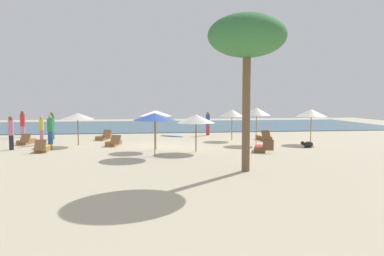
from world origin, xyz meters
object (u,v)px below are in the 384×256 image
(lounger_3, at_px, (26,141))
(person_2, at_px, (208,123))
(umbrella_1, at_px, (256,112))
(umbrella_5, at_px, (232,113))
(palm_0, at_px, (247,38))
(person_1, at_px, (52,125))
(umbrella_2, at_px, (155,117))
(person_0, at_px, (50,130))
(umbrella_7, at_px, (311,113))
(lounger_2, at_px, (261,148))
(person_3, at_px, (41,128))
(umbrella_4, at_px, (156,113))
(umbrella_6, at_px, (196,119))
(lounger_4, at_px, (114,143))
(lounger_1, at_px, (43,148))
(surfboard, at_px, (172,136))
(umbrella_0, at_px, (78,116))
(person_5, at_px, (23,124))
(dog, at_px, (307,144))
(lounger_0, at_px, (104,137))
(person_4, at_px, (11,132))
(lounger_5, at_px, (264,138))

(lounger_3, bearing_deg, person_2, 18.22)
(umbrella_1, xyz_separation_m, person_2, (-2.07, 5.96, -1.12))
(umbrella_5, xyz_separation_m, palm_0, (-2.12, -11.07, 3.41))
(umbrella_5, xyz_separation_m, person_1, (-12.49, 2.05, -0.87))
(umbrella_2, xyz_separation_m, person_0, (-6.39, 5.86, -1.07))
(umbrella_5, height_order, umbrella_7, umbrella_7)
(lounger_3, xyz_separation_m, person_0, (1.53, -0.21, 0.75))
(lounger_2, distance_m, person_3, 14.83)
(umbrella_5, relative_size, lounger_3, 1.21)
(umbrella_4, relative_size, umbrella_6, 1.07)
(umbrella_7, relative_size, palm_0, 0.35)
(umbrella_1, relative_size, lounger_4, 1.30)
(umbrella_4, distance_m, lounger_4, 3.81)
(umbrella_1, distance_m, umbrella_2, 7.83)
(lounger_1, xyz_separation_m, surfboard, (7.64, 7.07, -0.14))
(lounger_2, xyz_separation_m, lounger_4, (-8.17, 3.76, -0.00))
(umbrella_7, relative_size, lounger_2, 1.23)
(umbrella_0, height_order, umbrella_5, umbrella_5)
(person_3, height_order, palm_0, palm_0)
(person_3, bearing_deg, person_5, 126.06)
(lounger_4, xyz_separation_m, dog, (11.43, -2.51, 0.02))
(umbrella_5, bearing_deg, person_0, -176.42)
(lounger_2, distance_m, surfboard, 9.66)
(lounger_3, distance_m, person_5, 4.64)
(umbrella_5, relative_size, palm_0, 0.34)
(lounger_4, distance_m, person_3, 5.89)
(umbrella_6, xyz_separation_m, dog, (6.79, 0.80, -1.61))
(umbrella_7, bearing_deg, person_2, 133.39)
(lounger_1, bearing_deg, person_2, 36.17)
(lounger_0, relative_size, person_4, 0.92)
(lounger_4, xyz_separation_m, person_1, (-4.54, 4.07, 0.82))
(person_0, distance_m, surfboard, 8.86)
(umbrella_2, xyz_separation_m, person_1, (-6.90, 8.65, -0.99))
(lounger_2, bearing_deg, person_3, 152.78)
(umbrella_6, height_order, person_1, umbrella_6)
(lounger_0, xyz_separation_m, person_5, (-6.14, 2.32, 0.83))
(umbrella_0, relative_size, person_2, 1.10)
(lounger_2, xyz_separation_m, person_5, (-15.21, 9.56, 0.83))
(umbrella_5, bearing_deg, lounger_5, -11.51)
(person_5, bearing_deg, lounger_0, -20.74)
(umbrella_5, relative_size, umbrella_7, 0.97)
(umbrella_2, distance_m, palm_0, 6.54)
(umbrella_2, height_order, umbrella_4, umbrella_4)
(umbrella_0, distance_m, surfboard, 7.86)
(umbrella_1, distance_m, lounger_1, 12.87)
(lounger_1, relative_size, palm_0, 0.27)
(lounger_2, bearing_deg, umbrella_5, 92.25)
(umbrella_0, bearing_deg, umbrella_6, -28.53)
(lounger_5, height_order, dog, lounger_5)
(lounger_5, xyz_separation_m, surfboard, (-6.14, 3.37, -0.14))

